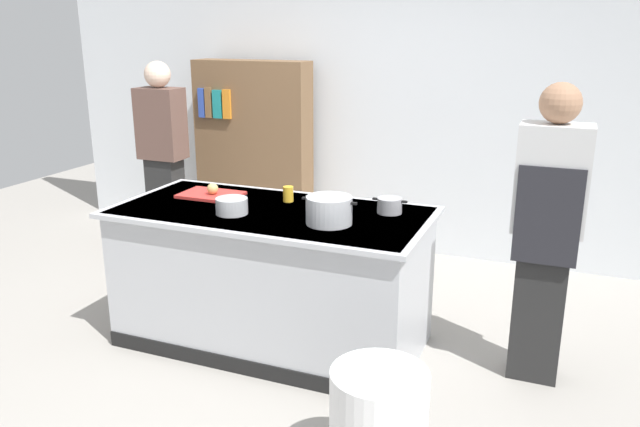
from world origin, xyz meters
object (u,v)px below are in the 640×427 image
(juice_cup, at_px, (288,194))
(person_guest, at_px, (163,157))
(person_chef, at_px, (547,229))
(sauce_pan, at_px, (390,205))
(mixing_bowl, at_px, (232,206))
(bookshelf, at_px, (254,153))
(stock_pot, at_px, (329,210))
(onion, at_px, (213,189))

(juice_cup, xyz_separation_m, person_guest, (-1.59, 0.86, -0.04))
(juice_cup, relative_size, person_chef, 0.06)
(person_chef, xyz_separation_m, person_guest, (-3.18, 0.89, -0.00))
(sauce_pan, xyz_separation_m, mixing_bowl, (-0.89, -0.38, 0.00))
(person_chef, height_order, bookshelf, person_chef)
(person_chef, bearing_deg, person_guest, 81.05)
(sauce_pan, xyz_separation_m, person_guest, (-2.27, 0.86, -0.04))
(mixing_bowl, bearing_deg, stock_pot, 3.24)
(mixing_bowl, bearing_deg, onion, 136.91)
(juice_cup, height_order, person_chef, person_chef)
(stock_pot, height_order, person_guest, person_guest)
(person_guest, distance_m, bookshelf, 0.87)
(person_chef, distance_m, person_guest, 3.30)
(stock_pot, xyz_separation_m, person_guest, (-2.01, 1.21, -0.07))
(mixing_bowl, height_order, person_chef, person_chef)
(stock_pot, relative_size, bookshelf, 0.20)
(sauce_pan, xyz_separation_m, person_chef, (0.91, -0.02, -0.03))
(bookshelf, bearing_deg, person_guest, -124.70)
(onion, height_order, juice_cup, juice_cup)
(stock_pot, relative_size, person_guest, 0.19)
(bookshelf, bearing_deg, stock_pot, -51.88)
(juice_cup, distance_m, person_guest, 1.80)
(sauce_pan, distance_m, person_chef, 0.91)
(person_chef, distance_m, bookshelf, 3.13)
(onion, relative_size, sauce_pan, 0.34)
(sauce_pan, height_order, person_chef, person_chef)
(stock_pot, bearing_deg, onion, 164.65)
(juice_cup, xyz_separation_m, bookshelf, (-1.09, 1.58, -0.10))
(mixing_bowl, height_order, juice_cup, juice_cup)
(stock_pot, height_order, bookshelf, bookshelf)
(bookshelf, bearing_deg, sauce_pan, -41.73)
(mixing_bowl, xyz_separation_m, person_guest, (-1.38, 1.24, -0.04))
(onion, xyz_separation_m, sauce_pan, (1.20, 0.09, -0.01))
(person_guest, relative_size, bookshelf, 1.01)
(stock_pot, distance_m, person_chef, 1.22)
(mixing_bowl, distance_m, person_chef, 1.83)
(onion, relative_size, mixing_bowl, 0.38)
(onion, height_order, mixing_bowl, mixing_bowl)
(juice_cup, distance_m, bookshelf, 1.92)
(stock_pot, bearing_deg, person_chef, 15.10)
(mixing_bowl, relative_size, person_chef, 0.11)
(juice_cup, bearing_deg, person_guest, 151.54)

